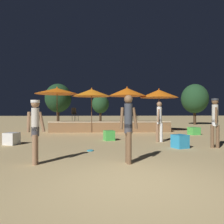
% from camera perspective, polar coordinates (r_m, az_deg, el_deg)
% --- Properties ---
extents(ground_plane, '(120.00, 120.00, 0.00)m').
position_cam_1_polar(ground_plane, '(4.39, 5.90, -18.20)').
color(ground_plane, tan).
extents(wooden_deck, '(8.00, 2.45, 0.72)m').
position_cam_1_polar(wooden_deck, '(15.37, -0.61, -3.74)').
color(wooden_deck, olive).
rests_on(wooden_deck, ground).
extents(patio_umbrella_0, '(2.43, 2.43, 2.89)m').
position_cam_1_polar(patio_umbrella_0, '(14.15, -5.35, 5.02)').
color(patio_umbrella_0, brown).
rests_on(patio_umbrella_0, ground).
extents(patio_umbrella_1, '(2.45, 2.45, 2.97)m').
position_cam_1_polar(patio_umbrella_1, '(14.22, 3.93, 5.23)').
color(patio_umbrella_1, brown).
rests_on(patio_umbrella_1, ground).
extents(patio_umbrella_2, '(2.56, 2.56, 2.92)m').
position_cam_1_polar(patio_umbrella_2, '(15.10, 12.15, 4.70)').
color(patio_umbrella_2, brown).
rests_on(patio_umbrella_2, ground).
extents(patio_umbrella_3, '(2.84, 2.84, 2.99)m').
position_cam_1_polar(patio_umbrella_3, '(14.84, -14.17, 5.33)').
color(patio_umbrella_3, brown).
rests_on(patio_umbrella_3, ground).
extents(cube_seat_0, '(0.63, 0.63, 0.50)m').
position_cam_1_polar(cube_seat_0, '(10.00, -24.76, -6.34)').
color(cube_seat_0, white).
rests_on(cube_seat_0, ground).
extents(cube_seat_3, '(0.65, 0.65, 0.44)m').
position_cam_1_polar(cube_seat_3, '(13.78, 20.62, -4.65)').
color(cube_seat_3, '#4CC651').
rests_on(cube_seat_3, ground).
extents(cube_seat_4, '(0.56, 0.56, 0.47)m').
position_cam_1_polar(cube_seat_4, '(10.37, -0.76, -6.15)').
color(cube_seat_4, '#4CC651').
rests_on(cube_seat_4, ground).
extents(cube_seat_5, '(0.64, 0.64, 0.50)m').
position_cam_1_polar(cube_seat_5, '(8.67, 17.33, -7.32)').
color(cube_seat_5, '#2D9EDB').
rests_on(cube_seat_5, ground).
extents(person_0, '(0.50, 0.31, 1.82)m').
position_cam_1_polar(person_0, '(5.82, 4.30, -3.52)').
color(person_0, brown).
rests_on(person_0, ground).
extents(person_1, '(0.31, 0.50, 1.87)m').
position_cam_1_polar(person_1, '(9.09, 25.31, -1.70)').
color(person_1, brown).
rests_on(person_1, ground).
extents(person_2, '(0.47, 0.29, 1.69)m').
position_cam_1_polar(person_2, '(6.06, -19.40, -4.00)').
color(person_2, '#997051').
rests_on(person_2, ground).
extents(person_3, '(0.34, 0.52, 1.81)m').
position_cam_1_polar(person_3, '(10.04, 12.26, -1.96)').
color(person_3, white).
rests_on(person_3, ground).
extents(bistro_chair_0, '(0.47, 0.46, 0.90)m').
position_cam_1_polar(bistro_chair_0, '(15.99, 5.77, -0.21)').
color(bistro_chair_0, '#2D3338').
rests_on(bistro_chair_0, wooden_deck).
extents(bistro_chair_1, '(0.48, 0.48, 0.90)m').
position_cam_1_polar(bistro_chair_1, '(15.29, -9.78, -0.23)').
color(bistro_chair_1, '#2D3338').
rests_on(bistro_chair_1, wooden_deck).
extents(frisbee_disc, '(0.23, 0.23, 0.03)m').
position_cam_1_polar(frisbee_disc, '(7.74, -5.68, -9.96)').
color(frisbee_disc, '#33B2D8').
rests_on(frisbee_disc, ground).
extents(background_tree_0, '(2.71, 2.71, 4.17)m').
position_cam_1_polar(background_tree_0, '(24.05, 20.80, 3.27)').
color(background_tree_0, '#3D2B1C').
rests_on(background_tree_0, ground).
extents(background_tree_1, '(3.00, 3.00, 4.53)m').
position_cam_1_polar(background_tree_1, '(25.87, -13.88, 3.53)').
color(background_tree_1, '#3D2B1C').
rests_on(background_tree_1, ground).
extents(background_tree_2, '(2.03, 2.03, 3.37)m').
position_cam_1_polar(background_tree_2, '(26.12, -3.05, 2.10)').
color(background_tree_2, '#3D2B1C').
rests_on(background_tree_2, ground).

